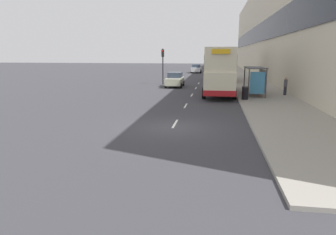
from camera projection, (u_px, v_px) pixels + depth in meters
The scene contains 18 objects.
ground_plane at pixel (173, 127), 15.65m from camera, with size 220.00×220.00×0.00m, color #38383D.
pavement at pixel (241, 76), 51.86m from camera, with size 5.00×93.00×0.14m.
terrace_facade at pixel (268, 28), 49.63m from camera, with size 3.10×93.00×15.86m.
lane_mark_0 at pixel (175, 124), 16.42m from camera, with size 0.12×2.00×0.01m.
lane_mark_1 at pixel (186, 106), 22.18m from camera, with size 0.12×2.00×0.01m.
lane_mark_2 at pixel (192, 95), 27.94m from camera, with size 0.12×2.00×0.01m.
lane_mark_3 at pixel (196, 88), 33.69m from camera, with size 0.12×2.00×0.01m.
lane_mark_4 at pixel (199, 83), 39.45m from camera, with size 0.12×2.00×0.01m.
bus_shelter at pixel (257, 76), 26.39m from camera, with size 1.60×4.20×2.48m.
double_decker_bus_near at pixel (219, 70), 28.10m from camera, with size 2.85×10.43×4.30m.
double_decker_bus_ahead at pixel (220, 65), 42.16m from camera, with size 2.85×10.75×4.30m.
car_0 at pixel (196, 69), 61.19m from camera, with size 2.04×4.39×1.72m.
car_1 at pixel (218, 67), 69.06m from camera, with size 2.07×4.19×1.75m.
car_2 at pixel (175, 80), 34.87m from camera, with size 1.94×4.26×1.68m.
pedestrian_at_shelter at pixel (255, 81), 30.62m from camera, with size 0.34×0.34×1.74m.
pedestrian_1 at pixel (285, 86), 26.78m from camera, with size 0.32×0.32×1.61m.
litter_bin at pixel (245, 93), 24.27m from camera, with size 0.55×0.55×1.05m.
traffic_light_far_kerb at pixel (163, 60), 37.22m from camera, with size 0.30×0.32×4.42m.
Camera 1 is at (2.09, -15.06, 3.74)m, focal length 32.00 mm.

